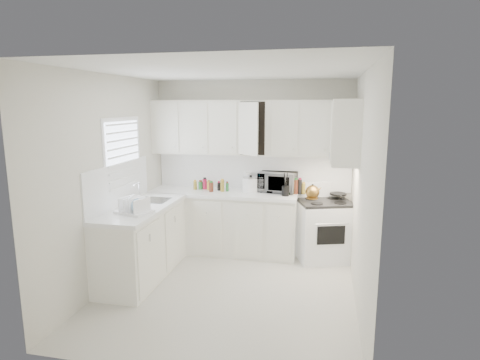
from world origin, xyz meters
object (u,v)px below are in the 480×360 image
(dish_rack, at_px, (134,204))
(rice_cooker, at_px, (251,183))
(utensil_crock, at_px, (286,184))
(tea_kettle, at_px, (312,191))
(microwave, at_px, (278,180))
(stove, at_px, (324,222))

(dish_rack, bearing_deg, rice_cooker, 70.06)
(utensil_crock, bearing_deg, tea_kettle, -9.35)
(microwave, distance_m, rice_cooker, 0.41)
(tea_kettle, height_order, microwave, microwave)
(microwave, height_order, utensil_crock, microwave)
(tea_kettle, height_order, rice_cooker, rice_cooker)
(rice_cooker, bearing_deg, dish_rack, -116.95)
(microwave, bearing_deg, tea_kettle, -23.33)
(rice_cooker, distance_m, utensil_crock, 0.57)
(microwave, bearing_deg, utensil_crock, -53.05)
(stove, relative_size, microwave, 2.08)
(rice_cooker, height_order, dish_rack, rice_cooker)
(tea_kettle, distance_m, microwave, 0.62)
(tea_kettle, xyz_separation_m, rice_cooker, (-0.92, 0.25, 0.02))
(tea_kettle, relative_size, utensil_crock, 0.70)
(stove, xyz_separation_m, tea_kettle, (-0.18, -0.16, 0.49))
(stove, height_order, dish_rack, dish_rack)
(rice_cooker, xyz_separation_m, utensil_crock, (0.54, -0.19, 0.05))
(rice_cooker, bearing_deg, stove, 5.87)
(stove, distance_m, tea_kettle, 0.55)
(utensil_crock, xyz_separation_m, dish_rack, (-1.69, -1.31, -0.06))
(tea_kettle, bearing_deg, microwave, 126.76)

